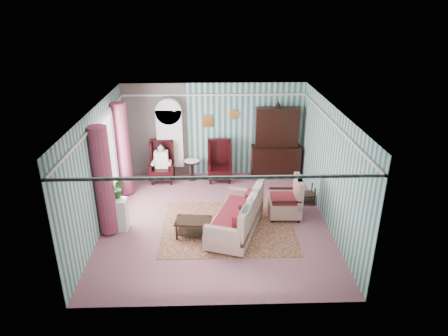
{
  "coord_description": "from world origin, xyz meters",
  "views": [
    {
      "loc": [
        -0.06,
        -8.75,
        5.17
      ],
      "look_at": [
        0.23,
        0.6,
        1.2
      ],
      "focal_mm": 32.0,
      "sensor_mm": 36.0,
      "label": 1
    }
  ],
  "objects_px": {
    "wingback_right": "(220,162)",
    "round_side_table": "(192,170)",
    "floral_armchair": "(285,197)",
    "bookcase": "(170,142)",
    "dresser_hutch": "(277,141)",
    "coffee_table": "(194,228)",
    "seated_woman": "(162,163)",
    "wingback_left": "(162,162)",
    "plant_stand": "(116,215)",
    "nest_table": "(306,194)",
    "sofa": "(235,213)"
  },
  "relations": [
    {
      "from": "wingback_left",
      "to": "plant_stand",
      "type": "distance_m",
      "value": 2.87
    },
    {
      "from": "bookcase",
      "to": "plant_stand",
      "type": "height_order",
      "value": "bookcase"
    },
    {
      "from": "floral_armchair",
      "to": "sofa",
      "type": "bearing_deg",
      "value": 122.33
    },
    {
      "from": "round_side_table",
      "to": "seated_woman",
      "type": "bearing_deg",
      "value": -170.54
    },
    {
      "from": "seated_woman",
      "to": "wingback_left",
      "type": "bearing_deg",
      "value": 0.0
    },
    {
      "from": "dresser_hutch",
      "to": "coffee_table",
      "type": "distance_m",
      "value": 4.27
    },
    {
      "from": "wingback_left",
      "to": "nest_table",
      "type": "relative_size",
      "value": 2.31
    },
    {
      "from": "wingback_right",
      "to": "round_side_table",
      "type": "xyz_separation_m",
      "value": [
        -0.85,
        0.15,
        -0.33
      ]
    },
    {
      "from": "bookcase",
      "to": "sofa",
      "type": "relative_size",
      "value": 1.07
    },
    {
      "from": "nest_table",
      "to": "dresser_hutch",
      "type": "bearing_deg",
      "value": 107.39
    },
    {
      "from": "round_side_table",
      "to": "plant_stand",
      "type": "height_order",
      "value": "plant_stand"
    },
    {
      "from": "seated_woman",
      "to": "nest_table",
      "type": "xyz_separation_m",
      "value": [
        4.07,
        -1.55,
        -0.32
      ]
    },
    {
      "from": "round_side_table",
      "to": "wingback_left",
      "type": "bearing_deg",
      "value": -170.54
    },
    {
      "from": "wingback_right",
      "to": "dresser_hutch",
      "type": "bearing_deg",
      "value": 8.77
    },
    {
      "from": "wingback_left",
      "to": "nest_table",
      "type": "height_order",
      "value": "wingback_left"
    },
    {
      "from": "round_side_table",
      "to": "floral_armchair",
      "type": "height_order",
      "value": "floral_armchair"
    },
    {
      "from": "dresser_hutch",
      "to": "floral_armchair",
      "type": "bearing_deg",
      "value": -93.28
    },
    {
      "from": "bookcase",
      "to": "plant_stand",
      "type": "distance_m",
      "value": 3.39
    },
    {
      "from": "round_side_table",
      "to": "wingback_right",
      "type": "bearing_deg",
      "value": -10.01
    },
    {
      "from": "floral_armchair",
      "to": "plant_stand",
      "type": "bearing_deg",
      "value": 98.65
    },
    {
      "from": "dresser_hutch",
      "to": "plant_stand",
      "type": "relative_size",
      "value": 2.95
    },
    {
      "from": "coffee_table",
      "to": "floral_armchair",
      "type": "bearing_deg",
      "value": 20.63
    },
    {
      "from": "bookcase",
      "to": "wingback_right",
      "type": "distance_m",
      "value": 1.63
    },
    {
      "from": "bookcase",
      "to": "dresser_hutch",
      "type": "height_order",
      "value": "dresser_hutch"
    },
    {
      "from": "nest_table",
      "to": "sofa",
      "type": "xyz_separation_m",
      "value": [
        -2.01,
        -1.47,
        0.26
      ]
    },
    {
      "from": "wingback_left",
      "to": "dresser_hutch",
      "type": "bearing_deg",
      "value": 4.41
    },
    {
      "from": "bookcase",
      "to": "floral_armchair",
      "type": "bearing_deg",
      "value": -40.37
    },
    {
      "from": "nest_table",
      "to": "coffee_table",
      "type": "xyz_separation_m",
      "value": [
        -2.99,
        -1.56,
        -0.06
      ]
    },
    {
      "from": "dresser_hutch",
      "to": "sofa",
      "type": "bearing_deg",
      "value": -113.69
    },
    {
      "from": "floral_armchair",
      "to": "bookcase",
      "type": "bearing_deg",
      "value": 51.42
    },
    {
      "from": "bookcase",
      "to": "round_side_table",
      "type": "xyz_separation_m",
      "value": [
        0.65,
        -0.24,
        -0.82
      ]
    },
    {
      "from": "seated_woman",
      "to": "round_side_table",
      "type": "distance_m",
      "value": 0.96
    },
    {
      "from": "coffee_table",
      "to": "sofa",
      "type": "bearing_deg",
      "value": 5.4
    },
    {
      "from": "bookcase",
      "to": "seated_woman",
      "type": "height_order",
      "value": "bookcase"
    },
    {
      "from": "bookcase",
      "to": "coffee_table",
      "type": "bearing_deg",
      "value": -76.7
    },
    {
      "from": "coffee_table",
      "to": "bookcase",
      "type": "bearing_deg",
      "value": 103.3
    },
    {
      "from": "sofa",
      "to": "coffee_table",
      "type": "relative_size",
      "value": 2.49
    },
    {
      "from": "bookcase",
      "to": "wingback_right",
      "type": "bearing_deg",
      "value": -14.57
    },
    {
      "from": "dresser_hutch",
      "to": "nest_table",
      "type": "relative_size",
      "value": 4.37
    },
    {
      "from": "wingback_right",
      "to": "seated_woman",
      "type": "relative_size",
      "value": 1.06
    },
    {
      "from": "bookcase",
      "to": "nest_table",
      "type": "height_order",
      "value": "bookcase"
    },
    {
      "from": "wingback_right",
      "to": "seated_woman",
      "type": "height_order",
      "value": "wingback_right"
    },
    {
      "from": "sofa",
      "to": "wingback_left",
      "type": "bearing_deg",
      "value": 53.0
    },
    {
      "from": "round_side_table",
      "to": "floral_armchair",
      "type": "xyz_separation_m",
      "value": [
        2.46,
        -2.4,
        0.24
      ]
    },
    {
      "from": "seated_woman",
      "to": "coffee_table",
      "type": "relative_size",
      "value": 1.4
    },
    {
      "from": "wingback_left",
      "to": "coffee_table",
      "type": "bearing_deg",
      "value": -70.89
    },
    {
      "from": "wingback_right",
      "to": "sofa",
      "type": "xyz_separation_m",
      "value": [
        0.31,
        -3.02,
        -0.09
      ]
    },
    {
      "from": "wingback_left",
      "to": "floral_armchair",
      "type": "height_order",
      "value": "wingback_left"
    },
    {
      "from": "coffee_table",
      "to": "seated_woman",
      "type": "bearing_deg",
      "value": 109.11
    },
    {
      "from": "dresser_hutch",
      "to": "floral_armchair",
      "type": "relative_size",
      "value": 2.19
    }
  ]
}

